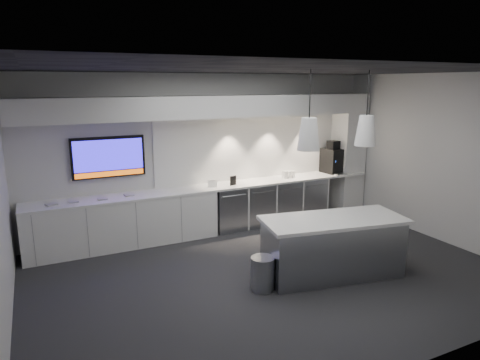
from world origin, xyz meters
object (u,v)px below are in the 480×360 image
bin (263,273)px  island (332,246)px  wall_tv (109,157)px  coffee_machine (333,160)px

bin → island: bearing=-2.0°
island → wall_tv: bearing=143.6°
bin → coffee_machine: coffee_machine is taller
island → bin: bearing=-171.8°
wall_tv → island: (2.70, -2.85, -1.11)m
coffee_machine → bin: bearing=-146.3°
wall_tv → coffee_machine: bearing=-3.0°
wall_tv → island: bearing=-46.5°
coffee_machine → island: bearing=-132.8°
bin → coffee_machine: (3.15, 2.56, 0.95)m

